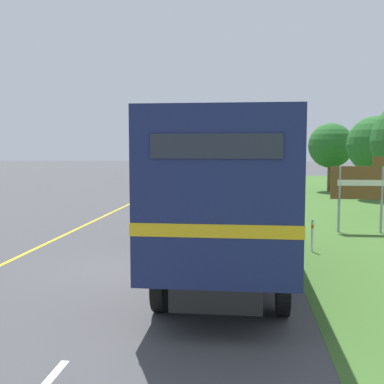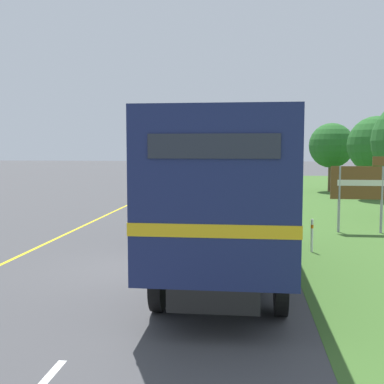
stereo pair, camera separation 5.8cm
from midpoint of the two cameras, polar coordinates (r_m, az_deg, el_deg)
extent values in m
plane|color=#444447|center=(12.01, -5.88, -9.10)|extent=(200.00, 200.00, 0.00)
cube|color=yellow|center=(25.00, -7.96, -1.65)|extent=(0.12, 58.06, 0.01)
cube|color=white|center=(12.16, -5.72, -8.90)|extent=(0.12, 2.60, 0.01)
cube|color=white|center=(18.53, -1.40, -3.98)|extent=(0.12, 2.60, 0.01)
cube|color=white|center=(25.03, 0.68, -1.59)|extent=(0.12, 2.60, 0.01)
cube|color=white|center=(31.56, 1.89, -0.18)|extent=(0.12, 2.60, 0.01)
cube|color=white|center=(38.12, 2.69, 0.74)|extent=(0.12, 2.60, 0.01)
cylinder|color=black|center=(15.39, 0.56, -3.99)|extent=(0.22, 1.00, 1.00)
cylinder|color=black|center=(15.33, 8.77, -4.10)|extent=(0.22, 1.00, 1.00)
cylinder|color=black|center=(8.94, -3.95, -10.78)|extent=(0.22, 1.00, 1.00)
cylinder|color=black|center=(8.82, 10.50, -11.08)|extent=(0.22, 1.00, 1.00)
cube|color=black|center=(11.60, 4.06, -6.15)|extent=(1.40, 8.87, 0.36)
cube|color=navy|center=(10.35, 3.86, 1.17)|extent=(2.55, 6.77, 2.75)
cube|color=gold|center=(10.39, 3.85, -1.47)|extent=(2.57, 6.79, 0.20)
cube|color=#232833|center=(6.93, 2.60, 5.46)|extent=(1.91, 0.03, 0.36)
cube|color=navy|center=(14.80, 4.65, 0.73)|extent=(2.45, 2.10, 1.90)
cube|color=#283342|center=(15.84, 4.78, 1.88)|extent=(2.17, 0.03, 0.85)
cylinder|color=black|center=(28.85, -3.80, -0.04)|extent=(0.16, 0.66, 0.66)
cylinder|color=black|center=(28.62, -0.89, -0.07)|extent=(0.16, 0.66, 0.66)
cylinder|color=black|center=(26.50, -4.73, -0.51)|extent=(0.16, 0.66, 0.66)
cylinder|color=black|center=(26.25, -1.57, -0.55)|extent=(0.16, 0.66, 0.66)
cube|color=white|center=(27.51, -2.74, 0.60)|extent=(1.80, 3.87, 0.86)
cube|color=#282D38|center=(27.30, -2.80, 2.23)|extent=(1.55, 2.13, 0.73)
cube|color=red|center=(25.70, -4.83, 0.60)|extent=(0.20, 0.03, 0.14)
cube|color=red|center=(25.48, -2.05, 0.58)|extent=(0.20, 0.03, 0.14)
cylinder|color=#9E9EA3|center=(17.69, 16.96, -0.83)|extent=(0.09, 0.09, 2.34)
cylinder|color=#9E9EA3|center=(18.01, 21.49, -0.87)|extent=(0.09, 0.09, 2.34)
cube|color=brown|center=(17.79, 19.30, 1.04)|extent=(2.07, 0.06, 1.16)
cube|color=brown|center=(17.92, 21.57, 3.43)|extent=(0.66, 0.06, 0.32)
cube|color=silver|center=(17.75, 19.32, 1.03)|extent=(1.61, 0.02, 0.21)
cylinder|color=#4C3823|center=(29.81, 20.77, 0.95)|extent=(0.34, 0.34, 1.85)
sphere|color=#236023|center=(29.74, 20.91, 5.26)|extent=(3.30, 3.30, 3.30)
cylinder|color=brown|center=(34.37, 15.99, 1.67)|extent=(0.35, 0.35, 1.93)
sphere|color=#236023|center=(34.31, 16.08, 5.32)|extent=(3.05, 3.05, 3.05)
cylinder|color=white|center=(14.19, 13.97, -5.04)|extent=(0.07, 0.07, 0.95)
cylinder|color=orange|center=(14.15, 13.99, -3.98)|extent=(0.08, 0.08, 0.10)
camera|label=1|loc=(0.03, -90.09, -0.01)|focal=45.00mm
camera|label=2|loc=(0.03, 89.91, 0.01)|focal=45.00mm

